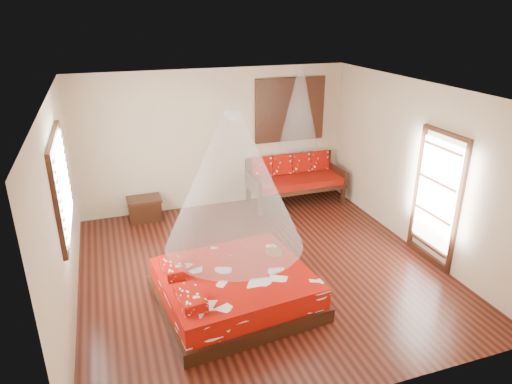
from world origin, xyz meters
TOP-DOWN VIEW (x-y plane):
  - room at (0.00, 0.00)m, footprint 5.54×5.54m
  - bed at (-0.65, -0.77)m, footprint 2.24×2.06m
  - daybed at (1.60, 2.39)m, footprint 1.97×0.88m
  - storage_chest at (-1.53, 2.45)m, footprint 0.65×0.48m
  - shutter_panel at (1.60, 2.72)m, footprint 1.52×0.06m
  - window_left at (-2.71, 0.20)m, footprint 0.10×1.74m
  - glazed_door at (2.72, -0.60)m, footprint 0.08×1.02m
  - wine_tray at (0.06, -0.43)m, footprint 0.26×0.26m
  - mosquito_net_main at (-0.64, -0.77)m, footprint 1.81×1.81m
  - mosquito_net_daybed at (1.60, 2.25)m, footprint 0.79×0.79m

SIDE VIEW (x-z plane):
  - storage_chest at x=-1.53m, z-range 0.00..0.45m
  - bed at x=-0.65m, z-range -0.07..0.57m
  - daybed at x=1.60m, z-range 0.03..1.02m
  - wine_tray at x=0.06m, z-range 0.45..0.66m
  - glazed_door at x=2.72m, z-range -0.01..2.15m
  - room at x=0.00m, z-range -0.02..2.82m
  - window_left at x=-2.71m, z-range 1.03..2.37m
  - mosquito_net_main at x=-0.64m, z-range 0.95..2.75m
  - shutter_panel at x=1.60m, z-range 1.24..2.56m
  - mosquito_net_daybed at x=1.60m, z-range 1.25..2.75m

